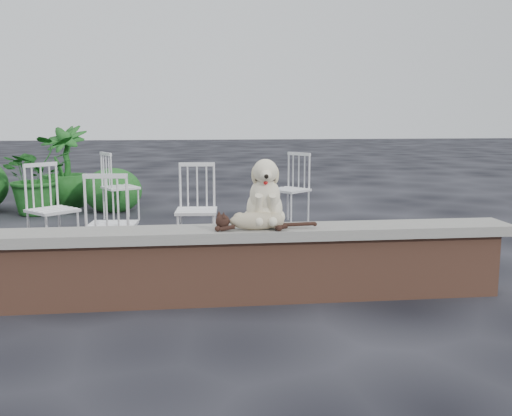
{
  "coord_description": "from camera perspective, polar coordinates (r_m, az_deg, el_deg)",
  "views": [
    {
      "loc": [
        0.54,
        -4.35,
        1.44
      ],
      "look_at": [
        1.09,
        0.2,
        0.7
      ],
      "focal_mm": 40.62,
      "sensor_mm": 36.0,
      "label": 1
    }
  ],
  "objects": [
    {
      "name": "ground",
      "position": [
        4.62,
        -13.41,
        -9.27
      ],
      "size": [
        60.0,
        60.0,
        0.0
      ],
      "primitive_type": "plane",
      "color": "black",
      "rests_on": "ground"
    },
    {
      "name": "potted_plant_b",
      "position": [
        9.56,
        -18.29,
        3.88
      ],
      "size": [
        0.93,
        0.93,
        1.27
      ],
      "primitive_type": "imported",
      "rotation": [
        0.0,
        0.0,
        -0.38
      ],
      "color": "#164A15",
      "rests_on": "ground"
    },
    {
      "name": "chair_c",
      "position": [
        5.38,
        -14.02,
        -1.49
      ],
      "size": [
        0.6,
        0.6,
        0.94
      ],
      "primitive_type": null,
      "rotation": [
        0.0,
        0.0,
        3.06
      ],
      "color": "white",
      "rests_on": "ground"
    },
    {
      "name": "dog",
      "position": [
        4.5,
        0.84,
        1.64
      ],
      "size": [
        0.39,
        0.49,
        0.54
      ],
      "primitive_type": null,
      "rotation": [
        0.0,
        0.0,
        -0.08
      ],
      "color": "beige",
      "rests_on": "capstone"
    },
    {
      "name": "chair_d",
      "position": [
        7.72,
        3.33,
        1.93
      ],
      "size": [
        0.79,
        0.79,
        0.94
      ],
      "primitive_type": null,
      "rotation": [
        0.0,
        0.0,
        -0.88
      ],
      "color": "white",
      "rests_on": "ground"
    },
    {
      "name": "brick_wall",
      "position": [
        4.54,
        -13.53,
        -6.28
      ],
      "size": [
        6.0,
        0.3,
        0.5
      ],
      "primitive_type": "cube",
      "color": "brown",
      "rests_on": "ground"
    },
    {
      "name": "cat",
      "position": [
        4.37,
        0.06,
        -1.15
      ],
      "size": [
        0.93,
        0.29,
        0.16
      ],
      "primitive_type": null,
      "rotation": [
        0.0,
        0.0,
        -0.08
      ],
      "color": "tan",
      "rests_on": "capstone"
    },
    {
      "name": "capstone",
      "position": [
        4.48,
        -13.67,
        -2.69
      ],
      "size": [
        6.2,
        0.4,
        0.08
      ],
      "primitive_type": "cube",
      "color": "slate",
      "rests_on": "brick_wall"
    },
    {
      "name": "potted_plant_a",
      "position": [
        9.02,
        -20.77,
        3.04
      ],
      "size": [
        1.35,
        1.3,
        1.14
      ],
      "primitive_type": "imported",
      "rotation": [
        0.0,
        0.0,
        0.57
      ],
      "color": "#164A15",
      "rests_on": "ground"
    },
    {
      "name": "chair_e",
      "position": [
        8.18,
        -13.21,
        2.11
      ],
      "size": [
        0.76,
        0.76,
        0.94
      ],
      "primitive_type": null,
      "rotation": [
        0.0,
        0.0,
        2.05
      ],
      "color": "white",
      "rests_on": "ground"
    },
    {
      "name": "chair_b",
      "position": [
        6.05,
        -5.88,
        -0.12
      ],
      "size": [
        0.6,
        0.6,
        0.94
      ],
      "primitive_type": null,
      "rotation": [
        0.0,
        0.0,
        -0.08
      ],
      "color": "white",
      "rests_on": "ground"
    },
    {
      "name": "chair_a",
      "position": [
        6.41,
        -19.42,
        -0.06
      ],
      "size": [
        0.79,
        0.79,
        0.94
      ],
      "primitive_type": null,
      "rotation": [
        0.0,
        0.0,
        0.75
      ],
      "color": "white",
      "rests_on": "ground"
    }
  ]
}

